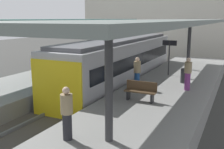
{
  "coord_description": "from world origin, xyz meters",
  "views": [
    {
      "loc": [
        7.08,
        -11.47,
        4.55
      ],
      "look_at": [
        0.8,
        1.51,
        1.52
      ],
      "focal_mm": 42.75,
      "sensor_mm": 36.0,
      "label": 1
    }
  ],
  "objects": [
    {
      "name": "litter_bin",
      "position": [
        4.38,
        3.48,
        1.4
      ],
      "size": [
        0.44,
        0.44,
        0.8
      ],
      "primitive_type": "cylinder",
      "color": "#2D2D30",
      "rests_on": "platform_right"
    },
    {
      "name": "platform_sign",
      "position": [
        3.04,
        5.21,
        2.62
      ],
      "size": [
        0.9,
        0.08,
        2.21
      ],
      "color": "#262628",
      "rests_on": "platform_right"
    },
    {
      "name": "platform_right",
      "position": [
        3.8,
        0.0,
        0.5
      ],
      "size": [
        4.4,
        28.0,
        1.0
      ],
      "primitive_type": "cube",
      "color": "gray",
      "rests_on": "ground_plane"
    },
    {
      "name": "rail_far_side",
      "position": [
        0.72,
        0.0,
        0.27
      ],
      "size": [
        0.08,
        28.0,
        0.14
      ],
      "primitive_type": "cube",
      "color": "slate",
      "rests_on": "track_ballast"
    },
    {
      "name": "passenger_far_end",
      "position": [
        2.66,
        -5.37,
        1.84
      ],
      "size": [
        0.36,
        0.36,
        1.63
      ],
      "color": "#232328",
      "rests_on": "platform_right"
    },
    {
      "name": "platform_left",
      "position": [
        -3.8,
        0.0,
        0.5
      ],
      "size": [
        4.4,
        28.0,
        1.0
      ],
      "primitive_type": "cube",
      "color": "gray",
      "rests_on": "ground_plane"
    },
    {
      "name": "platform_bench",
      "position": [
        3.3,
        -0.78,
        1.46
      ],
      "size": [
        1.4,
        0.41,
        0.86
      ],
      "color": "black",
      "rests_on": "platform_right"
    },
    {
      "name": "passenger_near_bench",
      "position": [
        4.81,
        1.94,
        1.86
      ],
      "size": [
        0.36,
        0.36,
        1.66
      ],
      "color": "#7A337A",
      "rests_on": "platform_right"
    },
    {
      "name": "commuter_train",
      "position": [
        0.0,
        4.45,
        1.73
      ],
      "size": [
        2.78,
        13.82,
        3.1
      ],
      "color": "#ADADB2",
      "rests_on": "track_ballast"
    },
    {
      "name": "rail_near_side",
      "position": [
        -0.72,
        0.0,
        0.27
      ],
      "size": [
        0.08,
        28.0,
        0.14
      ],
      "primitive_type": "cube",
      "color": "slate",
      "rests_on": "track_ballast"
    },
    {
      "name": "track_ballast",
      "position": [
        0.0,
        0.0,
        0.1
      ],
      "size": [
        3.2,
        28.0,
        0.2
      ],
      "primitive_type": "cube",
      "color": "#4C4742",
      "rests_on": "ground_plane"
    },
    {
      "name": "passenger_mid_platform",
      "position": [
        2.36,
        1.29,
        1.83
      ],
      "size": [
        0.36,
        0.36,
        1.61
      ],
      "color": "navy",
      "rests_on": "platform_right"
    },
    {
      "name": "station_building_backdrop",
      "position": [
        -1.34,
        20.0,
        5.5
      ],
      "size": [
        18.0,
        6.0,
        11.0
      ],
      "primitive_type": "cube",
      "color": "beige",
      "rests_on": "ground_plane"
    },
    {
      "name": "canopy_left",
      "position": [
        -3.8,
        1.4,
        4.39
      ],
      "size": [
        4.18,
        21.0,
        3.51
      ],
      "color": "#333335",
      "rests_on": "platform_left"
    },
    {
      "name": "canopy_right",
      "position": [
        3.8,
        1.4,
        4.37
      ],
      "size": [
        4.18,
        21.0,
        3.5
      ],
      "color": "#333335",
      "rests_on": "platform_right"
    },
    {
      "name": "ground_plane",
      "position": [
        0.0,
        0.0,
        0.0
      ],
      "size": [
        80.0,
        80.0,
        0.0
      ],
      "primitive_type": "plane",
      "color": "#383835"
    }
  ]
}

